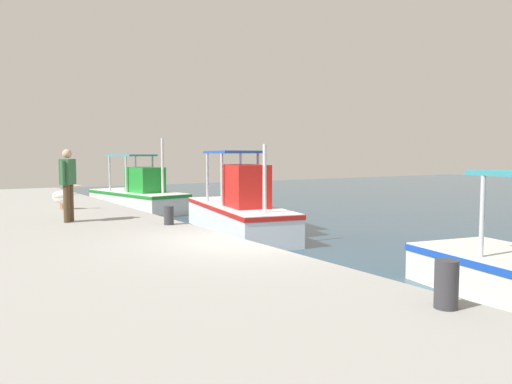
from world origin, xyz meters
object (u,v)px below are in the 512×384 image
object	(u,v)px
fisherman_standing	(68,181)
mooring_bollard_nearest	(68,189)
mooring_bollard_third	(446,284)
fishing_boat_nearest	(138,196)
fishing_boat_second	(239,211)
pelican	(63,196)
mooring_bollard_second	(169,215)

from	to	relation	value
fisherman_standing	mooring_bollard_nearest	world-z (taller)	fisherman_standing
fisherman_standing	mooring_bollard_third	size ratio (longest dim) A/B	3.39
fishing_boat_nearest	fisherman_standing	bearing A→B (deg)	-29.67
fishing_boat_second	pelican	size ratio (longest dim) A/B	7.07
fishing_boat_nearest	pelican	xyz separation A→B (m)	(5.13, -4.15, 0.55)
pelican	fisherman_standing	world-z (taller)	fisherman_standing
pelican	fisherman_standing	size ratio (longest dim) A/B	0.50
mooring_bollard_third	fishing_boat_second	bearing A→B (deg)	161.77
fisherman_standing	mooring_bollard_second	xyz separation A→B (m)	(1.78, 1.87, -0.77)
mooring_bollard_nearest	mooring_bollard_third	bearing A→B (deg)	0.00
pelican	mooring_bollard_second	world-z (taller)	pelican
fishing_boat_second	pelican	bearing A→B (deg)	-120.37
fishing_boat_nearest	fisherman_standing	world-z (taller)	fishing_boat_nearest
fishing_boat_nearest	fishing_boat_second	bearing A→B (deg)	2.97
pelican	mooring_bollard_second	distance (m)	4.98
fisherman_standing	mooring_bollard_third	distance (m)	9.51
mooring_bollard_second	mooring_bollard_nearest	bearing A→B (deg)	-180.00
fisherman_standing	fishing_boat_second	bearing A→B (deg)	93.69
fishing_boat_second	fisherman_standing	world-z (taller)	fishing_boat_second
fishing_boat_nearest	mooring_bollard_third	xyz separation A→B (m)	(17.42, -2.76, 0.41)
mooring_bollard_second	fishing_boat_nearest	bearing A→B (deg)	164.42
fishing_boat_second	fisherman_standing	xyz separation A→B (m)	(0.32, -5.03, 1.08)
fishing_boat_second	fishing_boat_nearest	bearing A→B (deg)	-177.03
pelican	fisherman_standing	distance (m)	3.09
fishing_boat_nearest	mooring_bollard_second	size ratio (longest dim) A/B	13.20
fishing_boat_nearest	mooring_bollard_nearest	distance (m)	2.88
fishing_boat_nearest	fishing_boat_second	size ratio (longest dim) A/B	0.93
fisherman_standing	mooring_bollard_third	bearing A→B (deg)	11.35
pelican	mooring_bollard_second	xyz separation A→B (m)	(4.78, 1.39, -0.18)
fishing_boat_nearest	mooring_bollard_nearest	bearing A→B (deg)	-104.75
fisherman_standing	mooring_bollard_third	xyz separation A→B (m)	(9.29, 1.87, -0.73)
pelican	mooring_bollard_nearest	world-z (taller)	pelican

